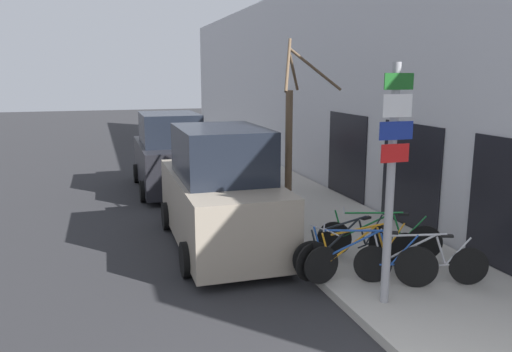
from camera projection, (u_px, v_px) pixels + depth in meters
ground_plane at (189, 199)px, 14.48m from camera, size 80.00×80.00×0.00m
sidewalk_curb at (247, 174)px, 17.86m from camera, size 3.20×32.00×0.15m
building_facade at (295, 84)px, 17.68m from camera, size 0.23×32.00×6.50m
signpost at (391, 177)px, 7.21m from camera, size 0.53×0.15×3.57m
bicycle_0 at (421, 262)px, 8.21m from camera, size 2.05×0.85×0.88m
bicycle_1 at (364, 260)px, 8.18m from camera, size 2.11×1.11×0.96m
bicycle_2 at (364, 254)px, 8.54m from camera, size 2.34×0.47×0.89m
bicycle_3 at (348, 248)px, 8.83m from camera, size 2.32×0.87×0.91m
bicycle_4 at (379, 237)px, 9.40m from camera, size 2.10×1.05×0.91m
parked_car_0 at (220, 194)px, 10.32m from camera, size 2.13×4.75×2.53m
parked_car_1 at (170, 156)px, 15.52m from camera, size 2.12×4.48×2.41m
pedestrian_near at (249, 151)px, 16.67m from camera, size 0.41×0.35×1.58m
pedestrian_far at (272, 162)px, 14.36m from camera, size 0.42×0.36×1.64m
street_tree at (291, 143)px, 11.27m from camera, size 1.80×1.46×4.18m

